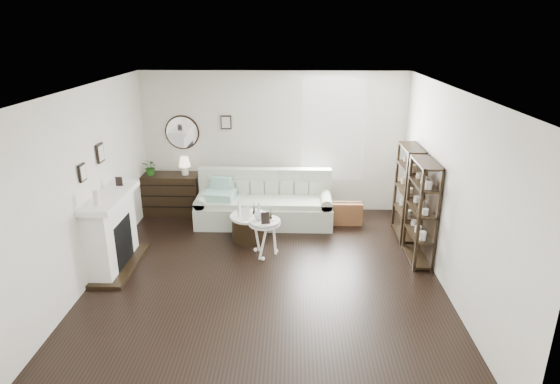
{
  "coord_description": "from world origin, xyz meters",
  "views": [
    {
      "loc": [
        0.38,
        -5.99,
        3.47
      ],
      "look_at": [
        0.18,
        0.8,
        1.05
      ],
      "focal_mm": 30.0,
      "sensor_mm": 36.0,
      "label": 1
    }
  ],
  "objects_px": {
    "sofa": "(264,206)",
    "pedestal_table": "(265,223)",
    "dresser": "(169,194)",
    "drum_table": "(250,228)"
  },
  "relations": [
    {
      "from": "sofa",
      "to": "dresser",
      "type": "bearing_deg",
      "value": 168.16
    },
    {
      "from": "dresser",
      "to": "drum_table",
      "type": "relative_size",
      "value": 1.8
    },
    {
      "from": "sofa",
      "to": "dresser",
      "type": "xyz_separation_m",
      "value": [
        -1.88,
        0.39,
        0.07
      ]
    },
    {
      "from": "sofa",
      "to": "pedestal_table",
      "type": "bearing_deg",
      "value": -86.25
    },
    {
      "from": "dresser",
      "to": "drum_table",
      "type": "height_order",
      "value": "dresser"
    },
    {
      "from": "dresser",
      "to": "drum_table",
      "type": "xyz_separation_m",
      "value": [
        1.68,
        -1.2,
        -0.16
      ]
    },
    {
      "from": "dresser",
      "to": "pedestal_table",
      "type": "relative_size",
      "value": 1.95
    },
    {
      "from": "sofa",
      "to": "pedestal_table",
      "type": "distance_m",
      "value": 1.38
    },
    {
      "from": "sofa",
      "to": "drum_table",
      "type": "xyz_separation_m",
      "value": [
        -0.2,
        -0.81,
        -0.09
      ]
    },
    {
      "from": "drum_table",
      "to": "pedestal_table",
      "type": "relative_size",
      "value": 1.08
    }
  ]
}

